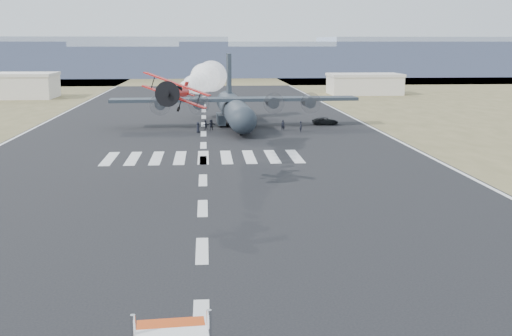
{
  "coord_description": "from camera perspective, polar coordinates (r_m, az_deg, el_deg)",
  "views": [
    {
      "loc": [
        0.41,
        -32.11,
        14.67
      ],
      "look_at": [
        4.68,
        22.07,
        4.0
      ],
      "focal_mm": 45.0,
      "sensor_mm": 36.0,
      "label": 1
    }
  ],
  "objects": [
    {
      "name": "aerobatic_biplane",
      "position": [
        64.0,
        -7.11,
        6.68
      ],
      "size": [
        6.64,
        6.26,
        3.67
      ],
      "rotation": [
        0.0,
        0.33,
        -0.13
      ],
      "color": "red"
    },
    {
      "name": "hangar_right",
      "position": [
        188.09,
        9.62,
        7.4
      ],
      "size": [
        20.5,
        12.5,
        5.9
      ],
      "color": "beige",
      "rests_on": "ground"
    },
    {
      "name": "crew_a",
      "position": [
        108.5,
        2.42,
        3.81
      ],
      "size": [
        0.67,
        0.56,
        1.81
      ],
      "primitive_type": "imported",
      "rotation": [
        0.0,
        0.0,
        0.03
      ],
      "color": "black",
      "rests_on": "ground"
    },
    {
      "name": "ridge_seg_e",
      "position": [
        299.25,
        8.08,
        9.62
      ],
      "size": [
        150.0,
        50.0,
        15.0
      ],
      "primitive_type": "cube",
      "color": "#808DA3",
      "rests_on": "ground"
    },
    {
      "name": "scrub_far",
      "position": [
        262.52,
        -4.63,
        7.87
      ],
      "size": [
        500.0,
        80.0,
        0.0
      ],
      "primitive_type": "cube",
      "color": "brown",
      "rests_on": "ground"
    },
    {
      "name": "support_vehicle",
      "position": [
        117.36,
        6.2,
        4.18
      ],
      "size": [
        4.9,
        2.75,
        1.29
      ],
      "primitive_type": "imported",
      "rotation": [
        0.0,
        0.0,
        1.71
      ],
      "color": "black",
      "rests_on": "ground"
    },
    {
      "name": "runway_markings",
      "position": [
        93.27,
        -4.7,
        2.02
      ],
      "size": [
        60.0,
        260.0,
        0.01
      ],
      "primitive_type": null,
      "color": "silver",
      "rests_on": "ground"
    },
    {
      "name": "hangar_left",
      "position": [
        185.05,
        -21.1,
        6.88
      ],
      "size": [
        24.5,
        14.5,
        6.7
      ],
      "color": "beige",
      "rests_on": "ground"
    },
    {
      "name": "crew_g",
      "position": [
        106.95,
        4.01,
        3.69
      ],
      "size": [
        0.59,
        0.7,
        1.83
      ],
      "primitive_type": "imported",
      "rotation": [
        0.0,
        0.0,
        1.51
      ],
      "color": "black",
      "rests_on": "ground"
    },
    {
      "name": "transport_aircraft",
      "position": [
        115.32,
        -1.95,
        5.41
      ],
      "size": [
        43.4,
        35.75,
        12.54
      ],
      "rotation": [
        0.0,
        0.0,
        0.04
      ],
      "color": "#212A32",
      "rests_on": "ground"
    },
    {
      "name": "crew_d",
      "position": [
        106.11,
        -0.65,
        3.62
      ],
      "size": [
        1.08,
        1.02,
        1.68
      ],
      "primitive_type": "imported",
      "rotation": [
        0.0,
        0.0,
        3.85
      ],
      "color": "black",
      "rests_on": "ground"
    },
    {
      "name": "crew_c",
      "position": [
        105.18,
        -0.5,
        3.59
      ],
      "size": [
        0.7,
        1.24,
        1.83
      ],
      "primitive_type": "imported",
      "rotation": [
        0.0,
        0.0,
        1.44
      ],
      "color": "black",
      "rests_on": "ground"
    },
    {
      "name": "ridge_seg_f",
      "position": [
        319.63,
        19.69,
        9.36
      ],
      "size": [
        150.0,
        50.0,
        17.0
      ],
      "primitive_type": "cube",
      "color": "#808DA3",
      "rests_on": "ground"
    },
    {
      "name": "ridge_seg_d",
      "position": [
        292.23,
        -4.64,
        9.47
      ],
      "size": [
        150.0,
        50.0,
        13.0
      ],
      "primitive_type": "cube",
      "color": "#808DA3",
      "rests_on": "ground"
    },
    {
      "name": "crew_f",
      "position": [
        109.28,
        -4.0,
        3.84
      ],
      "size": [
        1.77,
        0.96,
        1.82
      ],
      "primitive_type": "imported",
      "rotation": [
        0.0,
        0.0,
        3.4
      ],
      "color": "black",
      "rests_on": "ground"
    },
    {
      "name": "crew_b",
      "position": [
        110.23,
        -4.53,
        3.84
      ],
      "size": [
        0.91,
        0.79,
        1.6
      ],
      "primitive_type": "imported",
      "rotation": [
        0.0,
        0.0,
        3.63
      ],
      "color": "black",
      "rests_on": "ground"
    },
    {
      "name": "crew_h",
      "position": [
        111.14,
        -1.2,
        3.93
      ],
      "size": [
        0.83,
        0.9,
        1.57
      ],
      "primitive_type": "imported",
      "rotation": [
        0.0,
        0.0,
        4.07
      ],
      "color": "black",
      "rests_on": "ground"
    },
    {
      "name": "crew_e",
      "position": [
        106.43,
        -5.18,
        3.62
      ],
      "size": [
        0.7,
        0.96,
        1.77
      ],
      "primitive_type": "imported",
      "rotation": [
        0.0,
        0.0,
        1.36
      ],
      "color": "black",
      "rests_on": "ground"
    },
    {
      "name": "smoke_trail",
      "position": [
        85.93,
        -4.55,
        7.95
      ],
      "size": [
        5.63,
        26.32,
        4.33
      ],
      "rotation": [
        0.0,
        0.0,
        -0.13
      ],
      "color": "white"
    },
    {
      "name": "ground",
      "position": [
        35.31,
        -4.9,
        -13.49
      ],
      "size": [
        500.0,
        500.0,
        0.0
      ],
      "primitive_type": "plane",
      "color": "black",
      "rests_on": "ground"
    },
    {
      "name": "ridge_seg_c",
      "position": [
        299.41,
        -17.36,
        9.43
      ],
      "size": [
        150.0,
        50.0,
        17.0
      ],
      "primitive_type": "cube",
      "color": "#808DA3",
      "rests_on": "ground"
    }
  ]
}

